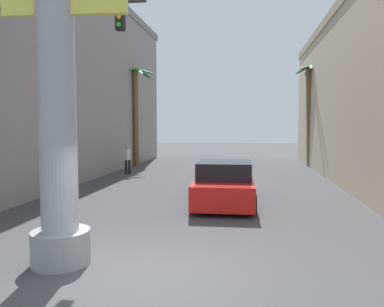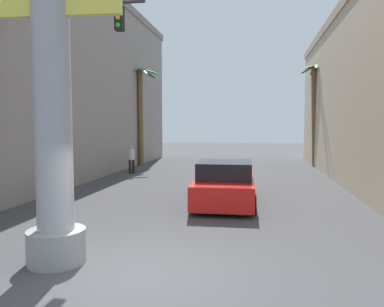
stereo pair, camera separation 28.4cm
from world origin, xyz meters
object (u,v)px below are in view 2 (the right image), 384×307
car_lead (225,184)px  palm_tree_far_left (141,105)px  traffic_light_mast (31,70)px  neon_sign_pole (51,36)px  pedestrian_far_left (131,157)px  palm_tree_far_right (315,103)px  street_lamp (375,69)px

car_lead → palm_tree_far_left: palm_tree_far_left is taller
traffic_light_mast → car_lead: bearing=28.6°
neon_sign_pole → car_lead: bearing=66.1°
traffic_light_mast → pedestrian_far_left: 11.06m
traffic_light_mast → car_lead: size_ratio=1.25×
traffic_light_mast → neon_sign_pole: bearing=-52.1°
palm_tree_far_left → car_lead: bearing=-59.6°
neon_sign_pole → pedestrian_far_left: size_ratio=6.01×
neon_sign_pole → traffic_light_mast: bearing=127.9°
palm_tree_far_right → pedestrian_far_left: (-11.18, -5.76, -3.36)m
neon_sign_pole → palm_tree_far_left: bearing=102.3°
traffic_light_mast → pedestrian_far_left: size_ratio=3.83×
neon_sign_pole → car_lead: size_ratio=1.96×
traffic_light_mast → pedestrian_far_left: traffic_light_mast is taller
pedestrian_far_left → palm_tree_far_left: bearing=100.7°
street_lamp → car_lead: street_lamp is taller
neon_sign_pole → palm_tree_far_right: (7.98, 19.76, -0.28)m
palm_tree_far_left → pedestrian_far_left: size_ratio=4.08×
neon_sign_pole → street_lamp: (7.74, 5.86, 0.02)m
neon_sign_pole → street_lamp: size_ratio=1.32×
street_lamp → palm_tree_far_left: bearing=132.9°
neon_sign_pole → palm_tree_far_left: 19.03m
palm_tree_far_right → palm_tree_far_left: palm_tree_far_right is taller
traffic_light_mast → street_lamp: bearing=12.5°
neon_sign_pole → car_lead: neon_sign_pole is taller
street_lamp → pedestrian_far_left: size_ratio=4.57×
pedestrian_far_left → neon_sign_pole: bearing=-77.1°
street_lamp → palm_tree_far_right: size_ratio=1.10×
street_lamp → palm_tree_far_right: street_lamp is taller
traffic_light_mast → car_lead: traffic_light_mast is taller
traffic_light_mast → palm_tree_far_left: 15.11m
palm_tree_far_right → palm_tree_far_left: (-12.04, -1.18, -0.05)m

